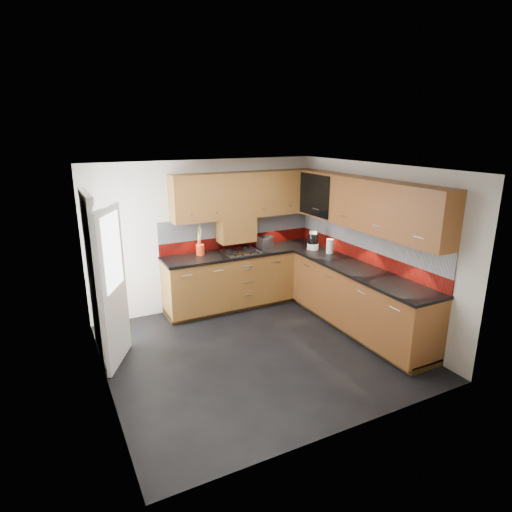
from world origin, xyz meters
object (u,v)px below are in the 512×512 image
toaster (265,242)px  utensil_pot (200,249)px  food_processor (313,241)px  gas_hob (241,251)px

toaster → utensil_pot: bearing=177.3°
food_processor → utensil_pot: bearing=163.1°
gas_hob → toaster: toaster is taller
toaster → food_processor: size_ratio=0.96×
gas_hob → toaster: size_ratio=1.93×
gas_hob → food_processor: food_processor is taller
gas_hob → food_processor: (1.13, -0.39, 0.13)m
gas_hob → toaster: 0.51m
utensil_pot → food_processor: (1.77, -0.54, 0.04)m
utensil_pot → food_processor: 1.85m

